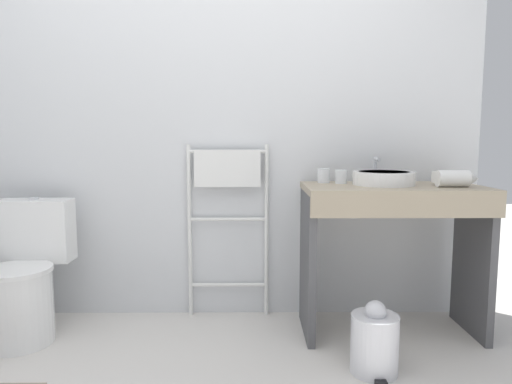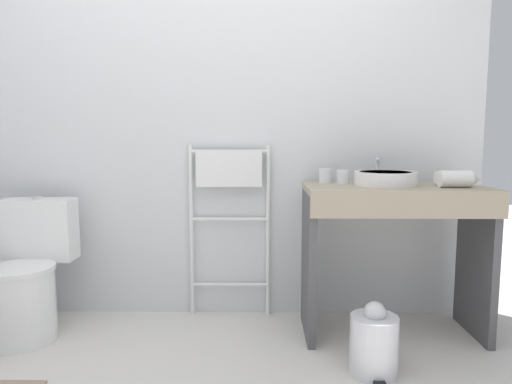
{
  "view_description": "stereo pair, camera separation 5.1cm",
  "coord_description": "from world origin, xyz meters",
  "views": [
    {
      "loc": [
        0.17,
        -1.48,
        1.07
      ],
      "look_at": [
        0.19,
        0.78,
        0.81
      ],
      "focal_mm": 32.0,
      "sensor_mm": 36.0,
      "label": 1
    },
    {
      "loc": [
        0.22,
        -1.48,
        1.07
      ],
      "look_at": [
        0.19,
        0.78,
        0.81
      ],
      "focal_mm": 32.0,
      "sensor_mm": 36.0,
      "label": 2
    }
  ],
  "objects": [
    {
      "name": "vanity_counter",
      "position": [
        0.93,
        0.95,
        0.56
      ],
      "size": [
        0.95,
        0.51,
        0.82
      ],
      "color": "gray",
      "rests_on": "ground_plane"
    },
    {
      "name": "sink_basin",
      "position": [
        0.89,
        1.0,
        0.86
      ],
      "size": [
        0.34,
        0.34,
        0.07
      ],
      "color": "white",
      "rests_on": "vanity_counter"
    },
    {
      "name": "wall_back",
      "position": [
        0.0,
        1.31,
        1.24
      ],
      "size": [
        3.07,
        0.12,
        2.49
      ],
      "primitive_type": "cube",
      "color": "silver",
      "rests_on": "ground_plane"
    },
    {
      "name": "cup_near_wall",
      "position": [
        0.58,
        1.12,
        0.87
      ],
      "size": [
        0.07,
        0.07,
        0.08
      ],
      "color": "white",
      "rests_on": "vanity_counter"
    },
    {
      "name": "cup_near_edge",
      "position": [
        0.67,
        1.08,
        0.86
      ],
      "size": [
        0.07,
        0.07,
        0.08
      ],
      "color": "white",
      "rests_on": "vanity_counter"
    },
    {
      "name": "faucet",
      "position": [
        0.89,
        1.17,
        0.92
      ],
      "size": [
        0.02,
        0.1,
        0.15
      ],
      "color": "silver",
      "rests_on": "vanity_counter"
    },
    {
      "name": "hair_dryer",
      "position": [
        1.23,
        0.89,
        0.87
      ],
      "size": [
        0.22,
        0.17,
        0.09
      ],
      "color": "white",
      "rests_on": "vanity_counter"
    },
    {
      "name": "toilet",
      "position": [
        -1.06,
        0.91,
        0.32
      ],
      "size": [
        0.4,
        0.49,
        0.75
      ],
      "color": "white",
      "rests_on": "ground_plane"
    },
    {
      "name": "towel_radiator",
      "position": [
        0.03,
        1.2,
        0.77
      ],
      "size": [
        0.49,
        0.06,
        1.04
      ],
      "color": "white",
      "rests_on": "ground_plane"
    },
    {
      "name": "trash_bin",
      "position": [
        0.73,
        0.51,
        0.15
      ],
      "size": [
        0.22,
        0.25,
        0.34
      ],
      "color": "silver",
      "rests_on": "ground_plane"
    }
  ]
}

